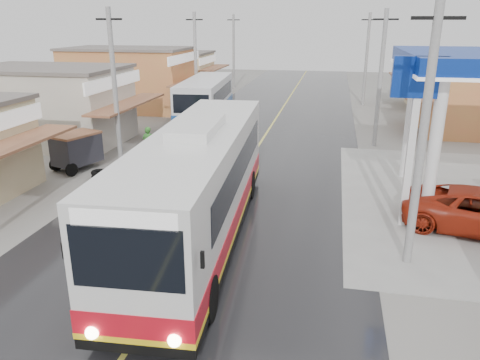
{
  "coord_description": "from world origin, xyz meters",
  "views": [
    {
      "loc": [
        4.38,
        -14.11,
        7.34
      ],
      "look_at": [
        1.05,
        2.48,
        1.55
      ],
      "focal_mm": 35.0,
      "sensor_mm": 36.0,
      "label": 1
    }
  ],
  "objects_px": {
    "cyclist": "(151,154)",
    "tricycle_near": "(76,149)",
    "second_bus": "(206,100)",
    "coach_bus": "(199,184)",
    "tyre_stack": "(99,174)"
  },
  "relations": [
    {
      "from": "cyclist",
      "to": "second_bus",
      "type": "bearing_deg",
      "value": 93.6
    },
    {
      "from": "cyclist",
      "to": "coach_bus",
      "type": "bearing_deg",
      "value": -53.99
    },
    {
      "from": "coach_bus",
      "to": "cyclist",
      "type": "xyz_separation_m",
      "value": [
        -4.89,
        7.67,
        -1.28
      ]
    },
    {
      "from": "second_bus",
      "to": "cyclist",
      "type": "relative_size",
      "value": 4.57
    },
    {
      "from": "coach_bus",
      "to": "tyre_stack",
      "type": "relative_size",
      "value": 17.07
    },
    {
      "from": "cyclist",
      "to": "tricycle_near",
      "type": "bearing_deg",
      "value": -159.9
    },
    {
      "from": "coach_bus",
      "to": "tyre_stack",
      "type": "xyz_separation_m",
      "value": [
        -6.69,
        5.4,
        -1.81
      ]
    },
    {
      "from": "second_bus",
      "to": "tricycle_near",
      "type": "bearing_deg",
      "value": -111.03
    },
    {
      "from": "second_bus",
      "to": "tyre_stack",
      "type": "bearing_deg",
      "value": -102.2
    },
    {
      "from": "second_bus",
      "to": "tricycle_near",
      "type": "height_order",
      "value": "second_bus"
    },
    {
      "from": "tyre_stack",
      "to": "tricycle_near",
      "type": "bearing_deg",
      "value": 146.65
    },
    {
      "from": "coach_bus",
      "to": "cyclist",
      "type": "height_order",
      "value": "coach_bus"
    },
    {
      "from": "tricycle_near",
      "to": "tyre_stack",
      "type": "xyz_separation_m",
      "value": [
        1.8,
        -1.19,
        -0.88
      ]
    },
    {
      "from": "cyclist",
      "to": "tricycle_near",
      "type": "relative_size",
      "value": 0.77
    },
    {
      "from": "second_bus",
      "to": "tyre_stack",
      "type": "xyz_separation_m",
      "value": [
        -1.77,
        -13.33,
        -1.57
      ]
    }
  ]
}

